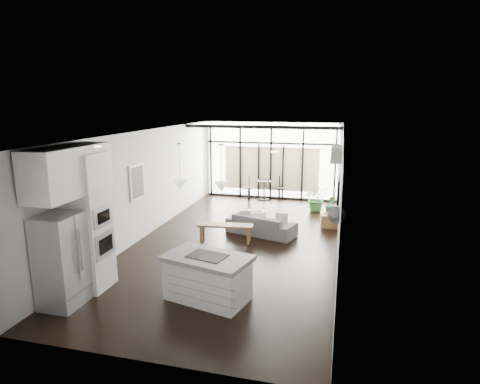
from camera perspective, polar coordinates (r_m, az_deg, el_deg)
The scene contains 27 objects.
floor at distance 10.37m, azimuth -0.41°, elevation -7.11°, with size 5.00×10.00×0.00m, color black.
ceiling at distance 9.78m, azimuth -0.44°, elevation 8.51°, with size 5.00×10.00×0.00m, color silver.
wall_left at distance 10.87m, azimuth -13.28°, elevation 1.15°, with size 0.02×10.00×2.80m, color silver.
wall_right at distance 9.67m, azimuth 14.06°, elevation -0.33°, with size 0.02×10.00×2.80m, color silver.
wall_back at distance 14.80m, azimuth 4.49°, elevation 4.50°, with size 5.00×0.02×2.80m, color silver.
wall_front at distance 5.50m, azimuth -13.91°, elevation -10.43°, with size 5.00×0.02×2.80m, color silver.
glazing at distance 14.68m, azimuth 4.41°, elevation 4.43°, with size 5.00×0.20×2.80m, color black.
skylight at distance 13.68m, azimuth 3.86°, elevation 9.60°, with size 4.70×1.90×0.06m, color silver.
neighbour_building at distance 14.79m, azimuth 4.43°, elevation 3.32°, with size 3.50×0.02×1.60m, color beige.
island at distance 7.43m, azimuth -4.63°, elevation -12.06°, with size 1.53×0.91×0.84m, color white.
cooktop at distance 7.26m, azimuth -4.69°, elevation -9.03°, with size 0.68×0.45×0.01m, color black.
fridge at distance 7.73m, azimuth -23.95°, elevation -8.86°, with size 0.64×0.80×1.65m, color gray.
appliance_column at distance 8.07m, azimuth -20.91°, elevation -4.06°, with size 0.68×0.71×2.62m, color white.
upper_cabinets at distance 7.59m, azimuth -23.21°, elevation 2.78°, with size 0.62×1.75×0.86m, color white.
pendant_left at distance 7.52m, azimuth -8.51°, elevation 1.04°, with size 0.26×0.26×0.18m, color silver.
pendant_right at distance 7.25m, azimuth -2.66°, elevation 0.73°, with size 0.26×0.26×0.18m, color silver.
sofa at distance 10.87m, azimuth 3.03°, elevation -4.14°, with size 1.87×0.55×0.73m, color #535356.
console_bench at distance 10.34m, azimuth -2.11°, elevation -5.83°, with size 1.43×0.36×0.46m, color brown.
pouf at distance 11.66m, azimuth 2.37°, elevation -3.71°, with size 0.55×0.55×0.44m, color beige.
crate at distance 11.80m, azimuth 12.61°, elevation -3.97°, with size 0.50×0.50×0.38m, color brown.
plant_tall at distance 13.37m, azimuth 10.85°, elevation -1.29°, with size 0.75×0.84×0.65m, color #306B2E.
plant_crate at distance 11.72m, azimuth 12.68°, elevation -2.52°, with size 0.30×0.54×0.24m, color #306B2E.
milk_can at distance 11.81m, azimuth 12.56°, elevation -3.46°, with size 0.29×0.29×0.57m, color beige.
bistro_set at distance 14.63m, azimuth 3.45°, elevation 0.16°, with size 1.38×0.55×0.66m, color black.
tv at distance 10.67m, azimuth 13.86°, elevation 0.35°, with size 0.05×1.10×0.65m, color black.
ac_unit at distance 8.70m, azimuth 13.60°, elevation 5.29°, with size 0.22×0.90×0.30m, color silver.
framed_art at distance 10.40m, azimuth -14.44°, elevation 1.40°, with size 0.04×0.70×0.90m, color black.
Camera 1 is at (2.46, -9.43, 3.54)m, focal length 30.00 mm.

